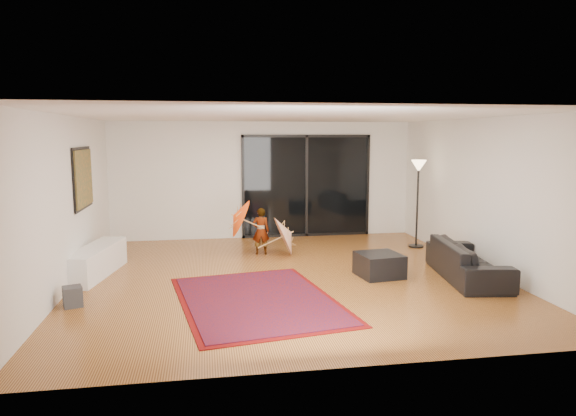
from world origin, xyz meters
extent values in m
plane|color=#AF6D30|center=(0.00, 0.00, 0.00)|extent=(7.00, 7.00, 0.00)
plane|color=white|center=(0.00, 0.00, 2.70)|extent=(7.00, 7.00, 0.00)
plane|color=silver|center=(0.00, 3.50, 1.35)|extent=(7.00, 0.00, 7.00)
plane|color=silver|center=(0.00, -3.50, 1.35)|extent=(7.00, 0.00, 7.00)
plane|color=silver|center=(-3.50, 0.00, 1.35)|extent=(0.00, 7.00, 7.00)
plane|color=silver|center=(3.50, 0.00, 1.35)|extent=(0.00, 7.00, 7.00)
cube|color=black|center=(1.00, 3.47, 1.20)|extent=(3.00, 0.04, 2.40)
cube|color=black|center=(1.00, 3.45, 2.37)|extent=(3.06, 0.06, 0.06)
cube|color=black|center=(1.00, 3.45, 0.03)|extent=(3.06, 0.06, 0.06)
cube|color=black|center=(1.00, 3.45, 1.20)|extent=(0.06, 0.06, 2.40)
cube|color=black|center=(-3.48, 1.00, 1.65)|extent=(0.02, 1.28, 1.08)
cube|color=#1D4A35|center=(-3.46, 1.00, 1.65)|extent=(0.03, 1.18, 0.98)
cube|color=white|center=(-3.25, 0.64, 0.25)|extent=(0.78, 1.85, 0.50)
cube|color=#424244|center=(-3.25, -1.01, 0.14)|extent=(0.32, 0.32, 0.28)
cube|color=#580807|center=(-0.66, -1.18, 0.01)|extent=(2.62, 3.33, 0.01)
cube|color=#6B0C0A|center=(-0.66, -1.18, 0.01)|extent=(2.44, 3.15, 0.02)
imported|color=black|center=(2.95, -0.58, 0.31)|extent=(1.13, 2.20, 0.61)
cube|color=black|center=(1.53, -0.22, 0.20)|extent=(0.78, 0.78, 0.40)
cylinder|color=black|center=(3.10, 1.88, 0.02)|extent=(0.32, 0.32, 0.03)
cylinder|color=black|center=(3.10, 1.88, 0.86)|extent=(0.04, 0.04, 1.72)
cone|color=#FFD899|center=(3.10, 1.88, 1.75)|extent=(0.32, 0.32, 0.25)
imported|color=#999999|center=(-0.28, 1.75, 0.47)|extent=(0.36, 0.25, 0.95)
cone|color=#FF4C0D|center=(-0.83, 1.70, 0.73)|extent=(0.49, 0.79, 0.78)
cylinder|color=tan|center=(-0.83, 1.70, 0.40)|extent=(0.46, 0.02, 0.24)
cylinder|color=tan|center=(-0.83, 1.70, 0.84)|extent=(0.06, 0.02, 0.04)
cone|color=white|center=(0.32, 1.60, 0.51)|extent=(0.51, 0.83, 0.84)
cylinder|color=tan|center=(0.32, 1.60, 0.13)|extent=(0.51, 0.02, 0.24)
cylinder|color=tan|center=(0.32, 1.60, 0.62)|extent=(0.06, 0.02, 0.04)
camera|label=1|loc=(-1.39, -8.37, 2.39)|focal=32.00mm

